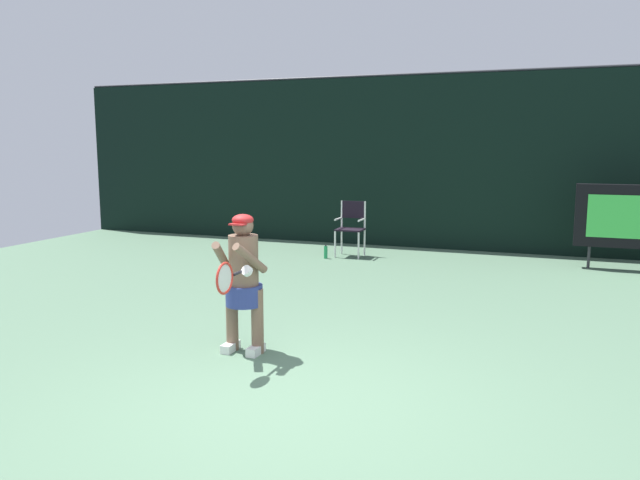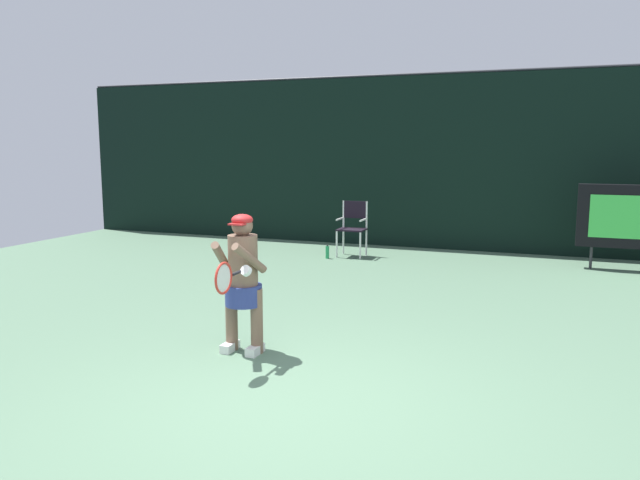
% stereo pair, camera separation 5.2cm
% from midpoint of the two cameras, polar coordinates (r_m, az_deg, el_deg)
% --- Properties ---
extents(ground, '(18.00, 22.00, 0.03)m').
position_cam_midpoint_polar(ground, '(5.30, -3.36, -15.68)').
color(ground, '#527359').
extents(backdrop_screen, '(18.00, 0.12, 3.66)m').
position_cam_midpoint_polar(backdrop_screen, '(13.24, 12.33, 6.92)').
color(backdrop_screen, black).
rests_on(backdrop_screen, ground).
extents(umpire_chair, '(0.52, 0.44, 1.08)m').
position_cam_midpoint_polar(umpire_chair, '(12.24, 3.15, 1.38)').
color(umpire_chair, white).
rests_on(umpire_chair, ground).
extents(water_bottle, '(0.07, 0.07, 0.27)m').
position_cam_midpoint_polar(water_bottle, '(12.03, 0.80, -1.12)').
color(water_bottle, '#229250').
rests_on(water_bottle, ground).
extents(tennis_player, '(0.53, 0.60, 1.47)m').
position_cam_midpoint_polar(tennis_player, '(6.56, -6.86, -3.46)').
color(tennis_player, white).
rests_on(tennis_player, ground).
extents(tennis_racket, '(0.03, 0.60, 0.31)m').
position_cam_midpoint_polar(tennis_racket, '(5.96, -8.47, -3.44)').
color(tennis_racket, black).
extents(tennis_ball_loose, '(0.07, 0.07, 0.07)m').
position_cam_midpoint_polar(tennis_ball_loose, '(9.51, -7.12, -4.38)').
color(tennis_ball_loose, '#CCDB3D').
rests_on(tennis_ball_loose, ground).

